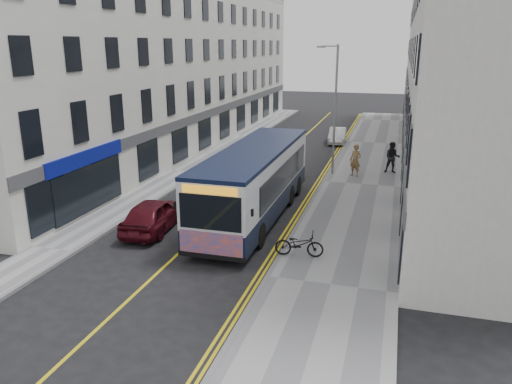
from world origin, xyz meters
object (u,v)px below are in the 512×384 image
Objects in this scene: car_white at (337,136)px; city_bus at (255,180)px; bicycle at (299,244)px; streetlamp at (334,106)px; pedestrian_near at (355,160)px; car_maroon at (154,214)px; pedestrian_far at (392,157)px.

city_bus is at bearing -97.86° from car_white.
streetlamp is at bearing -3.29° from bicycle.
pedestrian_near is at bearing -9.88° from bicycle.
car_maroon reaches higher than bicycle.
streetlamp is 4.25× the size of bicycle.
pedestrian_near is at bearing -127.65° from car_maroon.
streetlamp is 3.61m from pedestrian_near.
pedestrian_near is (1.50, -0.22, -3.27)m from streetlamp.
car_maroon is (-6.86, 1.28, 0.12)m from bicycle.
pedestrian_far is (2.18, 1.46, -0.00)m from pedestrian_near.
bicycle is at bearing -89.99° from car_white.
car_maroon is (-5.34, -22.70, 0.11)m from car_white.
bicycle is (2.99, -4.17, -1.24)m from city_bus.
car_white is (-0.97, 10.79, -3.76)m from streetlamp.
car_white is (-4.65, 9.55, -0.48)m from pedestrian_far.
pedestrian_near is at bearing -8.22° from streetlamp.
streetlamp is at bearing -165.36° from pedestrian_near.
bicycle is (0.56, -13.19, -3.77)m from streetlamp.
city_bus is 19.91m from car_white.
pedestrian_far is at bearing -131.12° from car_maroon.
car_maroon is at bearing 73.72° from bicycle.
city_bus is 4.96m from car_maroon.
streetlamp is 13.96m from car_maroon.
pedestrian_near is 1.00× the size of pedestrian_far.
bicycle is 14.78m from pedestrian_far.
car_maroon is at bearing -106.86° from car_white.
car_white is at bearing -107.14° from car_maroon.
pedestrian_near reaches higher than bicycle.
pedestrian_far reaches higher than bicycle.
pedestrian_near is 0.46× the size of car_maroon.
bicycle is 0.95× the size of pedestrian_far.
streetlamp is 11.47m from car_white.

